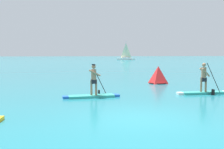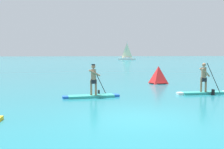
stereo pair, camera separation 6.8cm
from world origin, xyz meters
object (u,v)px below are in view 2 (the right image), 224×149
paddleboarder_far_right (204,88)px  sailboat_right_horizon (127,58)px  race_marker_buoy (158,76)px  paddleboarder_mid_center (92,91)px

paddleboarder_far_right → sailboat_right_horizon: (17.02, 77.60, 0.49)m
race_marker_buoy → sailboat_right_horizon: 74.29m
paddleboarder_far_right → race_marker_buoy: paddleboarder_far_right is taller
paddleboarder_far_right → race_marker_buoy: size_ratio=1.90×
sailboat_right_horizon → race_marker_buoy: bearing=-87.6°
paddleboarder_mid_center → race_marker_buoy: (5.70, 5.18, 0.23)m
paddleboarder_far_right → sailboat_right_horizon: 79.45m
paddleboarder_mid_center → paddleboarder_far_right: size_ratio=0.95×
paddleboarder_mid_center → paddleboarder_far_right: (6.17, -0.22, 0.01)m
paddleboarder_mid_center → race_marker_buoy: 7.71m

